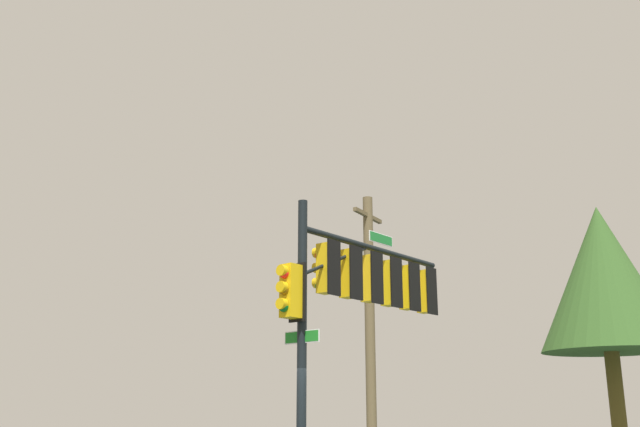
# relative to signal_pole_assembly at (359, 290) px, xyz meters

# --- Properties ---
(signal_pole_assembly) EXTENTS (5.88, 0.94, 6.04)m
(signal_pole_assembly) POSITION_rel_signal_pole_assembly_xyz_m (0.00, 0.00, 0.00)
(signal_pole_assembly) COLOR black
(signal_pole_assembly) RESTS_ON ground_plane
(utility_pole) EXTENTS (1.79, 0.44, 8.30)m
(utility_pole) POSITION_rel_signal_pole_assembly_xyz_m (4.67, 3.17, -0.11)
(utility_pole) COLOR brown
(utility_pole) RESTS_ON ground_plane
(tree_near) EXTENTS (3.54, 3.54, 7.12)m
(tree_near) POSITION_rel_signal_pole_assembly_xyz_m (6.31, -3.41, 0.75)
(tree_near) COLOR #51441B
(tree_near) RESTS_ON ground_plane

